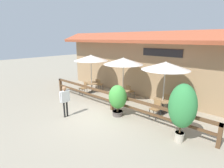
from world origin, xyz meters
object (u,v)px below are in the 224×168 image
object	(u,v)px
potted_plant_corner_fern	(118,98)
potted_plant_broad_leaf	(182,107)
pedestrian	(65,98)
dining_table_near	(92,85)
patio_umbrella_middle	(123,61)
dining_table_middle	(123,92)
chair_near_streetside	(84,87)
patio_umbrella_near	(91,58)
dining_table_far	(163,103)
chair_near_wallside	(99,84)
chair_middle_wallside	(130,91)
potted_plant_tall_tropical	(182,97)
chair_middle_streetside	(115,95)
patio_umbrella_far	(166,66)
chair_far_wallside	(168,100)
chair_far_streetside	(156,108)

from	to	relation	value
potted_plant_corner_fern	potted_plant_broad_leaf	world-z (taller)	potted_plant_broad_leaf
pedestrian	dining_table_near	bearing A→B (deg)	-146.66
patio_umbrella_middle	pedestrian	bearing A→B (deg)	-99.66
patio_umbrella_middle	dining_table_middle	xyz separation A→B (m)	(-0.00, 0.00, -1.92)
chair_near_streetside	dining_table_middle	bearing A→B (deg)	25.36
patio_umbrella_near	dining_table_near	xyz separation A→B (m)	(-0.00, -0.00, -1.92)
dining_table_far	chair_near_wallside	bearing A→B (deg)	173.70
chair_near_wallside	chair_middle_wallside	bearing A→B (deg)	167.77
dining_table_far	potted_plant_broad_leaf	distance (m)	2.76
dining_table_middle	potted_plant_tall_tropical	xyz separation A→B (m)	(3.28, 0.98, 0.17)
patio_umbrella_middle	potted_plant_broad_leaf	world-z (taller)	patio_umbrella_middle
chair_middle_streetside	patio_umbrella_far	bearing A→B (deg)	6.26
chair_near_streetside	patio_umbrella_near	bearing A→B (deg)	96.06
dining_table_middle	potted_plant_tall_tropical	distance (m)	3.43
chair_middle_streetside	potted_plant_broad_leaf	size ratio (longest dim) A/B	0.39
chair_middle_wallside	potted_plant_tall_tropical	bearing A→B (deg)	-165.20
chair_near_wallside	potted_plant_corner_fern	size ratio (longest dim) A/B	0.55
dining_table_far	chair_far_wallside	size ratio (longest dim) A/B	1.06
chair_far_streetside	patio_umbrella_far	bearing A→B (deg)	95.26
potted_plant_corner_fern	potted_plant_broad_leaf	size ratio (longest dim) A/B	0.70
chair_middle_streetside	potted_plant_broad_leaf	world-z (taller)	potted_plant_broad_leaf
patio_umbrella_far	chair_far_wallside	size ratio (longest dim) A/B	3.11
potted_plant_corner_fern	chair_near_streetside	bearing A→B (deg)	164.97
patio_umbrella_middle	chair_far_wallside	size ratio (longest dim) A/B	3.11
chair_far_wallside	pedestrian	xyz separation A→B (m)	(-3.30, -4.39, 0.51)
chair_near_streetside	patio_umbrella_far	world-z (taller)	patio_umbrella_far
patio_umbrella_near	potted_plant_tall_tropical	world-z (taller)	patio_umbrella_near
patio_umbrella_near	chair_near_wallside	distance (m)	2.11
dining_table_middle	chair_middle_streetside	bearing A→B (deg)	-95.18
chair_near_wallside	chair_far_wallside	size ratio (longest dim) A/B	1.00
chair_middle_wallside	patio_umbrella_near	bearing A→B (deg)	25.58
dining_table_near	chair_near_wallside	world-z (taller)	chair_near_wallside
dining_table_near	chair_near_wallside	distance (m)	0.69
chair_middle_streetside	pedestrian	distance (m)	3.14
potted_plant_tall_tropical	patio_umbrella_near	bearing A→B (deg)	-169.63
patio_umbrella_near	chair_middle_wallside	xyz separation A→B (m)	(2.79, 0.80, -1.99)
patio_umbrella_near	pedestrian	world-z (taller)	patio_umbrella_near
patio_umbrella_middle	chair_middle_wallside	size ratio (longest dim) A/B	3.11
potted_plant_corner_fern	pedestrian	size ratio (longest dim) A/B	1.01
patio_umbrella_near	dining_table_middle	world-z (taller)	patio_umbrella_near
chair_near_streetside	pedestrian	world-z (taller)	pedestrian
dining_table_near	potted_plant_tall_tropical	xyz separation A→B (m)	(6.06, 1.11, 0.17)
chair_middle_wallside	potted_plant_tall_tropical	size ratio (longest dim) A/B	0.68
patio_umbrella_near	dining_table_middle	bearing A→B (deg)	2.64
pedestrian	dining_table_middle	bearing A→B (deg)	172.88
dining_table_near	patio_umbrella_near	bearing A→B (deg)	45.00
chair_middle_wallside	potted_plant_tall_tropical	world-z (taller)	potted_plant_tall_tropical
chair_near_wallside	dining_table_far	size ratio (longest dim) A/B	0.94
dining_table_near	chair_middle_wallside	xyz separation A→B (m)	(2.79, 0.80, -0.07)
chair_middle_wallside	potted_plant_tall_tropical	distance (m)	3.29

